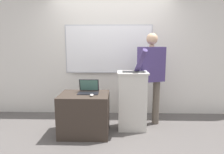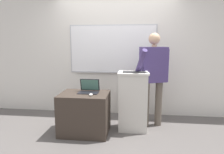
% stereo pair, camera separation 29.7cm
% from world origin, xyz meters
% --- Properties ---
extents(ground_plane, '(30.00, 30.00, 0.00)m').
position_xyz_m(ground_plane, '(0.00, 0.00, 0.00)').
color(ground_plane, '#5B5654').
extents(back_wall, '(6.40, 0.17, 2.68)m').
position_xyz_m(back_wall, '(-0.00, 1.36, 1.34)').
color(back_wall, silver).
rests_on(back_wall, ground_plane).
extents(lectern_podium, '(0.53, 0.41, 1.05)m').
position_xyz_m(lectern_podium, '(0.39, 0.50, 0.53)').
color(lectern_podium, beige).
rests_on(lectern_podium, ground_plane).
extents(side_desk, '(0.82, 0.62, 0.70)m').
position_xyz_m(side_desk, '(-0.43, 0.26, 0.35)').
color(side_desk, '#382D26').
rests_on(side_desk, ground_plane).
extents(person_presenter, '(0.65, 0.68, 1.72)m').
position_xyz_m(person_presenter, '(0.74, 0.69, 1.01)').
color(person_presenter, brown).
rests_on(person_presenter, ground_plane).
extents(laptop, '(0.35, 0.27, 0.22)m').
position_xyz_m(laptop, '(-0.37, 0.37, 0.77)').
color(laptop, black).
rests_on(laptop, side_desk).
extents(wireless_keyboard, '(0.38, 0.12, 0.02)m').
position_xyz_m(wireless_keyboard, '(0.40, 0.45, 1.06)').
color(wireless_keyboard, '#2D2D30').
rests_on(wireless_keyboard, lectern_podium).
extents(computer_mouse_by_laptop, '(0.06, 0.10, 0.03)m').
position_xyz_m(computer_mouse_by_laptop, '(-0.29, 0.13, 0.72)').
color(computer_mouse_by_laptop, silver).
rests_on(computer_mouse_by_laptop, side_desk).
extents(computer_mouse_by_keyboard, '(0.06, 0.10, 0.03)m').
position_xyz_m(computer_mouse_by_keyboard, '(0.61, 0.46, 1.06)').
color(computer_mouse_by_keyboard, '#BCBCC1').
rests_on(computer_mouse_by_keyboard, lectern_podium).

